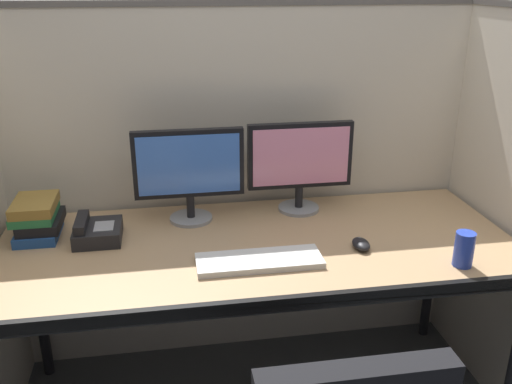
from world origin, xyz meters
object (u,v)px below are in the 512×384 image
soda_can (464,249)px  keyboard_main (259,261)px  computer_mouse (361,244)px  monitor_left (189,169)px  book_stack (37,218)px  desk (259,256)px  desk_phone (96,232)px  monitor_right (300,161)px

soda_can → keyboard_main: bearing=169.6°
keyboard_main → computer_mouse: computer_mouse is taller
monitor_left → book_stack: monitor_left is taller
soda_can → computer_mouse: bearing=149.0°
desk → keyboard_main: bearing=-99.1°
desk → soda_can: bearing=-22.8°
desk → desk_phone: bearing=167.3°
desk → soda_can: 0.72m
computer_mouse → desk_phone: desk_phone is taller
book_stack → computer_mouse: bearing=-14.6°
desk → monitor_right: size_ratio=4.42×
desk → computer_mouse: (0.36, -0.10, 0.07)m
keyboard_main → desk_phone: (-0.57, 0.28, 0.02)m
desk_phone → keyboard_main: bearing=-26.6°
desk_phone → soda_can: bearing=-18.2°
monitor_right → book_stack: size_ratio=1.93×
monitor_left → monitor_right: size_ratio=1.00×
monitor_left → desk_phone: 0.42m
desk → keyboard_main: 0.16m
desk → monitor_right: (0.22, 0.29, 0.27)m
monitor_left → computer_mouse: (0.59, -0.35, -0.20)m
monitor_right → keyboard_main: 0.54m
desk → monitor_left: monitor_left is taller
monitor_left → keyboard_main: monitor_left is taller
computer_mouse → book_stack: bearing=165.4°
computer_mouse → desk_phone: (-0.95, 0.23, 0.02)m
soda_can → book_stack: (-1.46, 0.48, 0.01)m
monitor_left → book_stack: (-0.57, -0.05, -0.14)m
computer_mouse → desk_phone: bearing=166.3°
computer_mouse → soda_can: size_ratio=0.79×
desk → monitor_right: bearing=52.6°
keyboard_main → soda_can: bearing=-10.4°
computer_mouse → book_stack: size_ratio=0.43×
desk → monitor_left: size_ratio=4.42×
monitor_left → desk_phone: monitor_left is taller
monitor_right → desk_phone: bearing=-169.2°
monitor_left → keyboard_main: size_ratio=1.00×
monitor_left → desk_phone: (-0.36, -0.12, -0.18)m
monitor_right → computer_mouse: bearing=-70.2°
desk → computer_mouse: size_ratio=19.79×
monitor_left → soda_can: monitor_left is taller
monitor_left → monitor_right: (0.45, 0.03, 0.00)m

